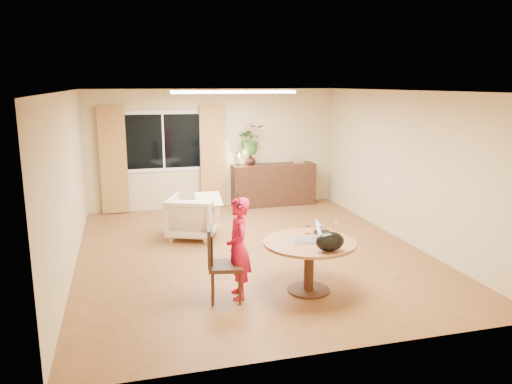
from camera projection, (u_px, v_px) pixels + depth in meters
floor at (251, 252)px, 8.21m from camera, size 6.50×6.50×0.00m
ceiling at (251, 91)px, 7.66m from camera, size 6.50×6.50×0.00m
wall_back at (214, 149)px, 11.00m from camera, size 5.50×0.00×5.50m
wall_left at (68, 183)px, 7.23m from camera, size 0.00×6.50×6.50m
wall_right at (404, 167)px, 8.64m from camera, size 0.00×6.50×6.50m
window at (163, 141)px, 10.66m from camera, size 1.70×0.03×1.30m
curtain_left at (113, 160)px, 10.40m from camera, size 0.55×0.08×2.25m
curtain_right at (213, 156)px, 10.93m from camera, size 0.55×0.08×2.25m
ceiling_panel at (234, 92)px, 8.80m from camera, size 2.20×0.35×0.05m
dining_table at (309, 252)px, 6.55m from camera, size 1.22×1.22×0.69m
dining_chair at (226, 264)px, 6.30m from camera, size 0.54×0.51×0.97m
child at (238, 248)px, 6.35m from camera, size 0.50×0.34×1.32m
laptop at (307, 232)px, 6.49m from camera, size 0.43×0.32×0.26m
tumbler at (308, 230)px, 6.84m from camera, size 0.09×0.09×0.11m
wine_glass at (336, 228)px, 6.75m from camera, size 0.09×0.09×0.20m
pot_lid at (322, 232)px, 6.88m from camera, size 0.24×0.24×0.04m
handbag at (330, 242)px, 6.11m from camera, size 0.39×0.26×0.25m
armchair at (193, 217)px, 8.92m from camera, size 1.06×1.08×0.76m
throw at (208, 195)px, 8.87m from camera, size 0.47×0.56×0.03m
sideboard at (274, 185)px, 11.28m from camera, size 1.88×0.46×0.94m
vase at (250, 160)px, 11.02m from camera, size 0.29×0.29×0.25m
bouquet at (251, 139)px, 10.92m from camera, size 0.61×0.53×0.66m
book_stack at (298, 161)px, 11.33m from camera, size 0.19×0.14×0.08m
desk_lamp at (239, 159)px, 10.89m from camera, size 0.17×0.17×0.32m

